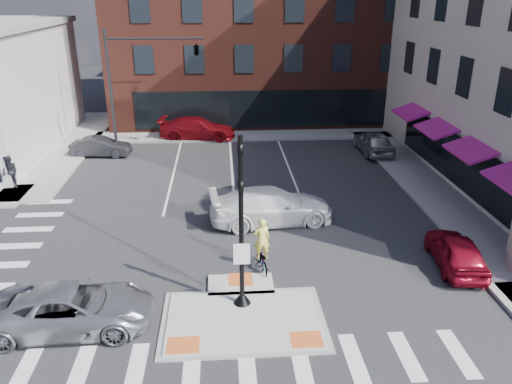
{
  "coord_description": "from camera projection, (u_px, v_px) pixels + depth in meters",
  "views": [
    {
      "loc": [
        -0.54,
        -14.14,
        10.18
      ],
      "look_at": [
        0.86,
        5.91,
        2.0
      ],
      "focal_mm": 35.0,
      "sensor_mm": 36.0,
      "label": 1
    }
  ],
  "objects": [
    {
      "name": "building_far_right",
      "position": [
        292.0,
        24.0,
        65.15
      ],
      "size": [
        12.0,
        12.0,
        12.0
      ],
      "primitive_type": "cube",
      "color": "brown",
      "rests_on": "ground"
    },
    {
      "name": "ground",
      "position": [
        243.0,
        312.0,
        16.94
      ],
      "size": [
        120.0,
        120.0,
        0.0
      ],
      "primitive_type": "plane",
      "color": "#28282B",
      "rests_on": "ground"
    },
    {
      "name": "building_n",
      "position": [
        260.0,
        19.0,
        43.75
      ],
      "size": [
        24.4,
        18.4,
        15.5
      ],
      "color": "#56231B",
      "rests_on": "ground"
    },
    {
      "name": "refuge_island",
      "position": [
        243.0,
        316.0,
        16.68
      ],
      "size": [
        5.4,
        4.65,
        0.13
      ],
      "color": "gray",
      "rests_on": "ground"
    },
    {
      "name": "silver_suv",
      "position": [
        72.0,
        308.0,
        15.95
      ],
      "size": [
        5.26,
        2.53,
        1.45
      ],
      "primitive_type": "imported",
      "rotation": [
        0.0,
        0.0,
        1.6
      ],
      "color": "#A1A3A8",
      "rests_on": "ground"
    },
    {
      "name": "cyclist",
      "position": [
        262.0,
        252.0,
        19.3
      ],
      "size": [
        0.81,
        1.78,
        2.18
      ],
      "rotation": [
        0.0,
        0.0,
        3.27
      ],
      "color": "#3F3F44",
      "rests_on": "ground"
    },
    {
      "name": "red_sedan",
      "position": [
        456.0,
        251.0,
        19.54
      ],
      "size": [
        2.01,
        4.08,
        1.34
      ],
      "primitive_type": "imported",
      "rotation": [
        0.0,
        0.0,
        3.03
      ],
      "color": "maroon",
      "rests_on": "ground"
    },
    {
      "name": "white_pickup",
      "position": [
        271.0,
        206.0,
        23.2
      ],
      "size": [
        5.98,
        3.0,
        1.67
      ],
      "primitive_type": "imported",
      "rotation": [
        0.0,
        0.0,
        1.69
      ],
      "color": "white",
      "rests_on": "ground"
    },
    {
      "name": "building_far_left",
      "position": [
        192.0,
        34.0,
        62.84
      ],
      "size": [
        10.0,
        12.0,
        10.0
      ],
      "primitive_type": "cube",
      "color": "slate",
      "rests_on": "ground"
    },
    {
      "name": "bg_car_silver",
      "position": [
        373.0,
        142.0,
        33.16
      ],
      "size": [
        1.93,
        4.53,
        1.52
      ],
      "primitive_type": "imported",
      "rotation": [
        0.0,
        0.0,
        3.17
      ],
      "color": "#A5A8AC",
      "rests_on": "ground"
    },
    {
      "name": "bg_car_dark",
      "position": [
        101.0,
        147.0,
        32.6
      ],
      "size": [
        3.93,
        1.63,
        1.26
      ],
      "primitive_type": "imported",
      "rotation": [
        0.0,
        0.0,
        1.49
      ],
      "color": "#252429",
      "rests_on": "ground"
    },
    {
      "name": "mast_arm_signal",
      "position": [
        173.0,
        58.0,
        31.0
      ],
      "size": [
        6.1,
        2.24,
        8.0
      ],
      "color": "black",
      "rests_on": "ground"
    },
    {
      "name": "bg_car_red",
      "position": [
        197.0,
        128.0,
        36.35
      ],
      "size": [
        5.66,
        2.77,
        1.58
      ],
      "primitive_type": "imported",
      "rotation": [
        0.0,
        0.0,
        1.47
      ],
      "color": "maroon",
      "rests_on": "ground"
    },
    {
      "name": "sidewalk_e",
      "position": [
        434.0,
        192.0,
        26.85
      ],
      "size": [
        3.0,
        24.0,
        0.15
      ],
      "primitive_type": "cube",
      "color": "gray",
      "rests_on": "ground"
    },
    {
      "name": "signal_pole",
      "position": [
        242.0,
        246.0,
        16.41
      ],
      "size": [
        0.6,
        0.6,
        5.98
      ],
      "color": "black",
      "rests_on": "refuge_island"
    },
    {
      "name": "pedestrian_a",
      "position": [
        10.0,
        172.0,
        26.85
      ],
      "size": [
        1.07,
        0.95,
        1.82
      ],
      "primitive_type": "imported",
      "rotation": [
        0.0,
        0.0,
        -0.35
      ],
      "color": "black",
      "rests_on": "sidewalk_nw"
    },
    {
      "name": "sidewalk_n",
      "position": [
        269.0,
        135.0,
        37.43
      ],
      "size": [
        26.0,
        3.0,
        0.15
      ],
      "primitive_type": "cube",
      "color": "gray",
      "rests_on": "ground"
    }
  ]
}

